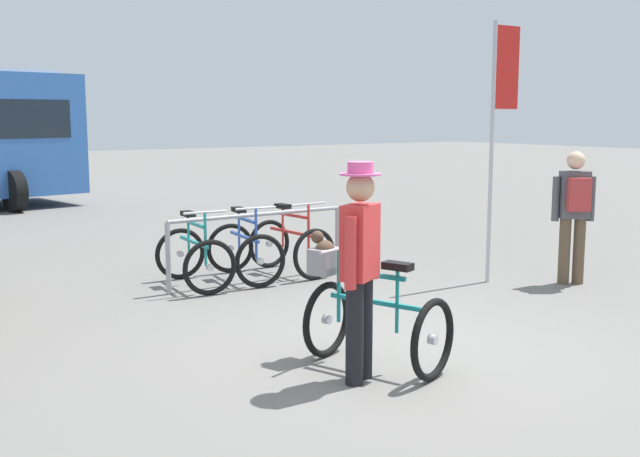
{
  "coord_description": "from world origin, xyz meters",
  "views": [
    {
      "loc": [
        -4.33,
        -5.0,
        2.07
      ],
      "look_at": [
        -0.25,
        0.96,
        1.0
      ],
      "focal_mm": 42.88,
      "sensor_mm": 36.0,
      "label": 1
    }
  ],
  "objects_px": {
    "featured_bicycle": "(365,308)",
    "banner_flag": "(501,102)",
    "racked_bike_teal": "(194,257)",
    "person_with_featured_bike": "(360,263)",
    "racked_bike_blue": "(245,251)",
    "racked_bike_red": "(291,246)",
    "pedestrian_with_backpack": "(574,209)"
  },
  "relations": [
    {
      "from": "racked_bike_blue",
      "to": "featured_bicycle",
      "type": "distance_m",
      "value": 3.6
    },
    {
      "from": "racked_bike_teal",
      "to": "featured_bicycle",
      "type": "height_order",
      "value": "featured_bicycle"
    },
    {
      "from": "banner_flag",
      "to": "person_with_featured_bike",
      "type": "bearing_deg",
      "value": -151.73
    },
    {
      "from": "racked_bike_blue",
      "to": "featured_bicycle",
      "type": "xyz_separation_m",
      "value": [
        -0.8,
        -3.51,
        0.12
      ]
    },
    {
      "from": "featured_bicycle",
      "to": "racked_bike_blue",
      "type": "bearing_deg",
      "value": 77.2
    },
    {
      "from": "racked_bike_teal",
      "to": "person_with_featured_bike",
      "type": "bearing_deg",
      "value": -95.56
    },
    {
      "from": "racked_bike_blue",
      "to": "pedestrian_with_backpack",
      "type": "bearing_deg",
      "value": -37.69
    },
    {
      "from": "featured_bicycle",
      "to": "pedestrian_with_backpack",
      "type": "bearing_deg",
      "value": 14.19
    },
    {
      "from": "racked_bike_teal",
      "to": "racked_bike_blue",
      "type": "relative_size",
      "value": 1.0
    },
    {
      "from": "racked_bike_blue",
      "to": "banner_flag",
      "type": "relative_size",
      "value": 0.36
    },
    {
      "from": "racked_bike_blue",
      "to": "racked_bike_red",
      "type": "height_order",
      "value": "same"
    },
    {
      "from": "racked_bike_red",
      "to": "pedestrian_with_backpack",
      "type": "bearing_deg",
      "value": -44.73
    },
    {
      "from": "racked_bike_teal",
      "to": "racked_bike_red",
      "type": "height_order",
      "value": "same"
    },
    {
      "from": "racked_bike_blue",
      "to": "pedestrian_with_backpack",
      "type": "distance_m",
      "value": 4.12
    },
    {
      "from": "pedestrian_with_backpack",
      "to": "banner_flag",
      "type": "distance_m",
      "value": 1.59
    },
    {
      "from": "racked_bike_teal",
      "to": "banner_flag",
      "type": "xyz_separation_m",
      "value": [
        3.29,
        -1.82,
        1.86
      ]
    },
    {
      "from": "pedestrian_with_backpack",
      "to": "racked_bike_blue",
      "type": "bearing_deg",
      "value": 142.31
    },
    {
      "from": "racked_bike_red",
      "to": "featured_bicycle",
      "type": "xyz_separation_m",
      "value": [
        -1.5,
        -3.52,
        0.12
      ]
    },
    {
      "from": "person_with_featured_bike",
      "to": "banner_flag",
      "type": "distance_m",
      "value": 4.34
    },
    {
      "from": "racked_bike_red",
      "to": "person_with_featured_bike",
      "type": "relative_size",
      "value": 0.66
    },
    {
      "from": "featured_bicycle",
      "to": "banner_flag",
      "type": "xyz_separation_m",
      "value": [
        3.39,
        1.68,
        1.74
      ]
    },
    {
      "from": "banner_flag",
      "to": "pedestrian_with_backpack",
      "type": "bearing_deg",
      "value": -46.15
    },
    {
      "from": "person_with_featured_bike",
      "to": "pedestrian_with_backpack",
      "type": "height_order",
      "value": "person_with_featured_bike"
    },
    {
      "from": "racked_bike_teal",
      "to": "racked_bike_blue",
      "type": "xyz_separation_m",
      "value": [
        0.7,
        0.01,
        0.0
      ]
    },
    {
      "from": "racked_bike_teal",
      "to": "pedestrian_with_backpack",
      "type": "height_order",
      "value": "pedestrian_with_backpack"
    },
    {
      "from": "racked_bike_blue",
      "to": "person_with_featured_bike",
      "type": "xyz_separation_m",
      "value": [
        -1.07,
        -3.79,
        0.58
      ]
    },
    {
      "from": "racked_bike_teal",
      "to": "featured_bicycle",
      "type": "relative_size",
      "value": 0.92
    },
    {
      "from": "racked_bike_blue",
      "to": "person_with_featured_bike",
      "type": "bearing_deg",
      "value": -105.72
    },
    {
      "from": "racked_bike_red",
      "to": "person_with_featured_bike",
      "type": "xyz_separation_m",
      "value": [
        -1.77,
        -3.8,
        0.58
      ]
    },
    {
      "from": "featured_bicycle",
      "to": "banner_flag",
      "type": "relative_size",
      "value": 0.39
    },
    {
      "from": "pedestrian_with_backpack",
      "to": "person_with_featured_bike",
      "type": "bearing_deg",
      "value": -163.15
    },
    {
      "from": "racked_bike_red",
      "to": "racked_bike_blue",
      "type": "bearing_deg",
      "value": -179.18
    }
  ]
}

